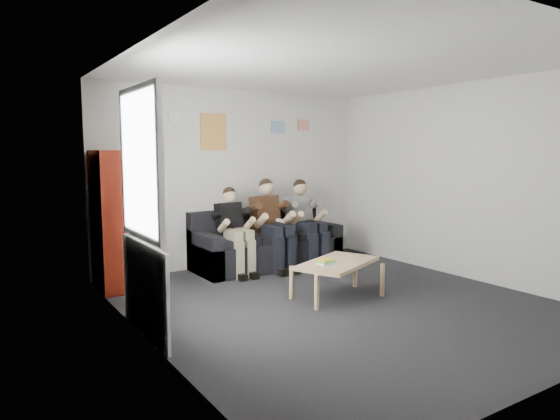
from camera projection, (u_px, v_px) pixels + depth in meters
The scene contains 14 objects.
room_shell at pixel (340, 188), 5.67m from camera, with size 5.00×5.00×5.00m.
sofa at pixel (266, 246), 7.66m from camera, with size 2.25×0.92×0.87m.
bookshelf at pixel (108, 221), 6.32m from camera, with size 0.27×0.80×1.77m.
coffee_table at pixel (338, 266), 6.00m from camera, with size 1.11×0.61×0.44m.
game_cases at pixel (326, 262), 5.86m from camera, with size 0.24×0.21×0.05m.
person_left at pixel (235, 231), 7.13m from camera, with size 0.36×0.77×1.25m.
person_middle at pixel (273, 224), 7.45m from camera, with size 0.41×0.88×1.36m.
person_right at pixel (306, 222), 7.79m from camera, with size 0.40×0.85×1.32m.
radiator at pixel (152, 298), 4.80m from camera, with size 0.10×0.64×0.60m.
window at pixel (142, 229), 4.68m from camera, with size 0.05×1.30×2.36m.
poster_large at pixel (213, 132), 7.46m from camera, with size 0.42×0.01×0.55m, color #F1D255.
poster_blue at pixel (278, 127), 8.06m from camera, with size 0.25×0.01×0.20m, color #3F8BD8.
poster_pink at pixel (303, 125), 8.32m from camera, with size 0.22×0.01×0.18m, color #B4388F.
poster_sign at pixel (175, 117), 7.11m from camera, with size 0.20×0.01×0.14m, color white.
Camera 1 is at (-3.64, -4.40, 1.76)m, focal length 32.00 mm.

